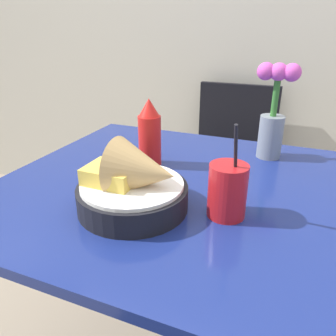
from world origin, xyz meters
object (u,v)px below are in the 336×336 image
Objects in this scene: flower_vase at (273,114)px; food_basket at (136,186)px; chair_far_window at (231,155)px; drink_cup at (227,192)px; ketchup_bottle at (150,134)px.

food_basket is at bearing -118.10° from flower_vase.
drink_cup reaches higher than chair_far_window.
flower_vase is at bearing 61.90° from food_basket.
chair_far_window is 0.73m from flower_vase.
food_basket is at bearing -165.17° from drink_cup.
flower_vase is (0.22, -0.58, 0.38)m from chair_far_window.
food_basket is 0.20m from drink_cup.
food_basket is 1.15× the size of drink_cup.
food_basket is 0.50m from flower_vase.
chair_far_window is 4.43× the size of ketchup_bottle.
ketchup_bottle is 0.33m from drink_cup.
ketchup_bottle is (-0.08, 0.24, 0.04)m from food_basket.
flower_vase reaches higher than ketchup_bottle.
food_basket is 0.87× the size of flower_vase.
chair_far_window is 4.04× the size of drink_cup.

